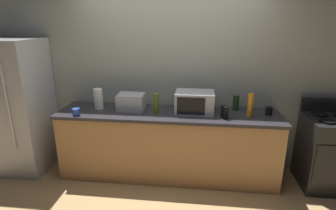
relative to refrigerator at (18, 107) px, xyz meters
The scene contains 14 objects.
ground_plane 2.27m from the refrigerator, 11.03° to the right, with size 8.00×8.00×0.00m, color tan.
back_wall 2.14m from the refrigerator, 11.32° to the left, with size 6.40×0.10×2.70m, color #9EA399.
counter_run 2.10m from the refrigerator, ahead, with size 2.84×0.64×0.90m.
refrigerator is the anchor object (origin of this frame).
stove_range 4.07m from the refrigerator, ahead, with size 0.60×0.61×1.08m.
microwave 2.39m from the refrigerator, ahead, with size 0.48×0.35×0.27m.
toaster_oven 1.56m from the refrigerator, ahead, with size 0.34×0.26×0.21m, color #B7BABF.
paper_towel_roll 1.13m from the refrigerator, ahead, with size 0.12×0.12×0.27m, color white.
cordless_phone 2.75m from the refrigerator, ahead, with size 0.05×0.11×0.15m, color black.
bottle_dish_soap 3.06m from the refrigerator, ahead, with size 0.07×0.07×0.29m, color orange.
bottle_olive_oil 1.91m from the refrigerator, ahead, with size 0.07×0.07×0.25m, color #4C6B19.
bottle_wine 2.92m from the refrigerator, ahead, with size 0.08×0.08×0.20m, color #1E3F19.
mug_black 3.30m from the refrigerator, ahead, with size 0.08×0.08×0.10m, color black.
mug_blue 0.97m from the refrigerator, 14.27° to the right, with size 0.09×0.09×0.09m, color #2D4CB2.
Camera 1 is at (0.37, -2.80, 2.03)m, focal length 28.65 mm.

